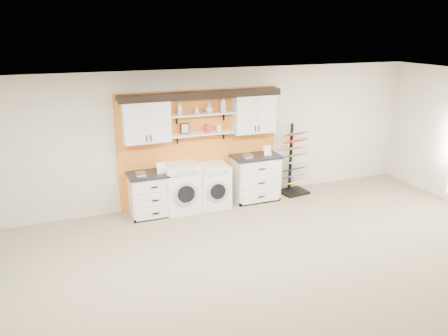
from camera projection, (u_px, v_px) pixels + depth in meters
name	position (u px, v px, depth m)	size (l,w,h in m)	color
floor	(294.00, 304.00, 5.92)	(10.00, 10.00, 0.00)	gray
ceiling	(305.00, 98.00, 5.05)	(10.00, 10.00, 0.00)	white
wall_back	(199.00, 138.00, 9.03)	(10.00, 10.00, 0.00)	beige
accent_panel	(200.00, 147.00, 9.06)	(3.40, 0.07, 2.40)	orange
upper_cabinet_left	(146.00, 121.00, 8.31)	(0.90, 0.35, 0.84)	white
upper_cabinet_right	(254.00, 113.00, 9.09)	(0.90, 0.35, 0.84)	white
shelf_lower	(202.00, 134.00, 8.81)	(1.32, 0.28, 0.03)	white
shelf_upper	(202.00, 114.00, 8.69)	(1.32, 0.28, 0.03)	white
crown_molding	(202.00, 94.00, 8.58)	(3.30, 0.41, 0.13)	black
picture_frame	(185.00, 128.00, 8.70)	(0.18, 0.02, 0.22)	black
canister_red	(207.00, 129.00, 8.82)	(0.11, 0.11, 0.16)	red
canister_cream	(219.00, 128.00, 8.91)	(0.10, 0.10, 0.14)	silver
base_cabinet_left	(152.00, 194.00, 8.62)	(0.90, 0.66, 0.88)	white
base_cabinet_right	(255.00, 178.00, 9.38)	(1.02, 0.66, 0.99)	white
washer	(181.00, 188.00, 8.81)	(0.70, 0.71, 0.98)	white
dryer	(212.00, 185.00, 9.05)	(0.64, 0.71, 0.90)	white
sample_rack	(294.00, 171.00, 9.74)	(0.63, 0.55, 1.57)	black
soap_bottle_a	(180.00, 108.00, 8.49)	(0.10, 0.10, 0.26)	silver
soap_bottle_b	(197.00, 109.00, 8.62)	(0.08, 0.08, 0.17)	silver
soap_bottle_c	(209.00, 108.00, 8.70)	(0.15, 0.15, 0.19)	silver
soap_bottle_d	(223.00, 104.00, 8.79)	(0.12, 0.12, 0.32)	silver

